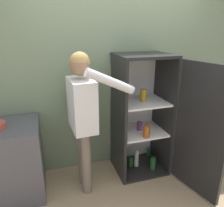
# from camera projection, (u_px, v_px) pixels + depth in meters

# --- Properties ---
(ground_plane) EXTENTS (12.00, 12.00, 0.00)m
(ground_plane) POSITION_uv_depth(u_px,v_px,m) (141.00, 202.00, 2.54)
(ground_plane) COLOR tan
(wall_back) EXTENTS (7.00, 0.06, 2.55)m
(wall_back) POSITION_uv_depth(u_px,v_px,m) (115.00, 77.00, 3.01)
(wall_back) COLOR gray
(wall_back) RESTS_ON ground_plane
(refrigerator) EXTENTS (0.89, 1.27, 1.62)m
(refrigerator) POSITION_uv_depth(u_px,v_px,m) (152.00, 118.00, 2.86)
(refrigerator) COLOR black
(refrigerator) RESTS_ON ground_plane
(person) EXTENTS (0.67, 0.60, 1.69)m
(person) POSITION_uv_depth(u_px,v_px,m) (83.00, 108.00, 2.45)
(person) COLOR #726656
(person) RESTS_ON ground_plane
(counter) EXTENTS (0.77, 0.65, 0.90)m
(counter) POSITION_uv_depth(u_px,v_px,m) (8.00, 162.00, 2.53)
(counter) COLOR #4C4C51
(counter) RESTS_ON ground_plane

